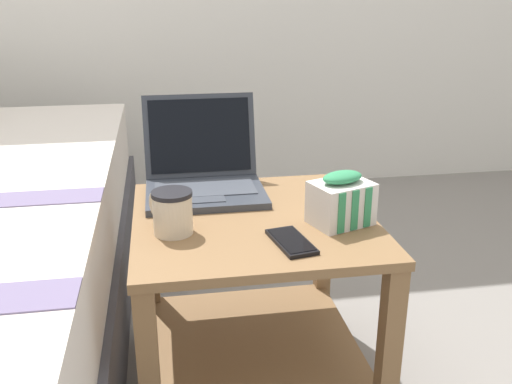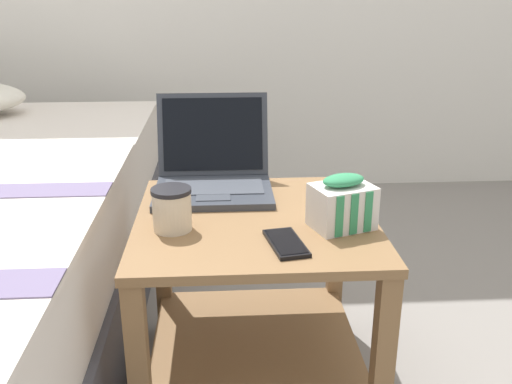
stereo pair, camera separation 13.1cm
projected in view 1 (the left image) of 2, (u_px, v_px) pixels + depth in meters
ground_plane at (253, 382)px, 1.55m from camera, size 8.00×8.00×0.00m
bedside_table at (253, 280)px, 1.44m from camera, size 0.58×0.58×0.49m
laptop at (204, 174)px, 1.54m from camera, size 0.31×0.30×0.24m
mug_front_left at (172, 210)px, 1.27m from camera, size 0.10×0.12×0.10m
snack_bag at (341, 201)px, 1.32m from camera, size 0.16×0.14×0.13m
cell_phone at (291, 242)px, 1.24m from camera, size 0.09×0.15×0.01m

